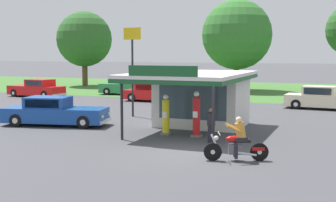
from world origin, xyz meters
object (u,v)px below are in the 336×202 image
at_px(parked_car_back_row_left, 324,99).
at_px(roadside_pole_sign, 132,57).
at_px(featured_classic_sedan, 54,112).
at_px(bystander_admiring_sedan, 216,93).
at_px(parked_car_second_row_spare, 37,89).
at_px(parked_car_back_row_far_left, 128,87).
at_px(gas_pump_offside, 196,116).
at_px(motorcycle_with_rider, 237,143).
at_px(gas_pump_nearside, 166,116).
at_px(parked_car_back_row_centre, 154,93).
at_px(bystander_chatting_near_pumps, 211,125).

bearing_deg(parked_car_back_row_left, roadside_pole_sign, -142.52).
bearing_deg(featured_classic_sedan, parked_car_back_row_left, 44.29).
distance_m(bystander_admiring_sedan, roadside_pole_sign, 8.08).
distance_m(parked_car_second_row_spare, parked_car_back_row_far_left, 8.03).
distance_m(gas_pump_offside, motorcycle_with_rider, 4.76).
relative_size(featured_classic_sedan, roadside_pole_sign, 1.09).
height_order(parked_car_back_row_far_left, roadside_pole_sign, roadside_pole_sign).
distance_m(gas_pump_nearside, gas_pump_offside, 1.50).
height_order(parked_car_back_row_centre, parked_car_back_row_far_left, parked_car_back_row_far_left).
bearing_deg(parked_car_back_row_far_left, bystander_chatting_near_pumps, -54.53).
height_order(parked_car_second_row_spare, bystander_chatting_near_pumps, parked_car_second_row_spare).
distance_m(motorcycle_with_rider, parked_car_back_row_far_left, 26.24).
xyz_separation_m(parked_car_back_row_far_left, roadside_pole_sign, (6.71, -12.70, 2.87)).
distance_m(featured_classic_sedan, parked_car_back_row_centre, 12.79).
xyz_separation_m(featured_classic_sedan, bystander_chatting_near_pumps, (9.05, -1.55, 0.10)).
relative_size(gas_pump_nearside, parked_car_back_row_centre, 0.38).
relative_size(gas_pump_offside, bystander_admiring_sedan, 1.18).
relative_size(parked_car_second_row_spare, bystander_admiring_sedan, 3.08).
bearing_deg(bystander_chatting_near_pumps, parked_car_back_row_left, 74.90).
bearing_deg(parked_car_back_row_far_left, parked_car_back_row_centre, -44.76).
height_order(featured_classic_sedan, bystander_chatting_near_pumps, featured_classic_sedan).
relative_size(featured_classic_sedan, parked_car_back_row_far_left, 1.09).
xyz_separation_m(gas_pump_offside, featured_classic_sedan, (-8.01, 0.38, -0.28)).
bearing_deg(parked_car_second_row_spare, parked_car_back_row_left, 0.55).
distance_m(featured_classic_sedan, parked_car_second_row_spare, 16.29).
distance_m(parked_car_back_row_left, bystander_chatting_near_pumps, 14.58).
xyz_separation_m(featured_classic_sedan, parked_car_back_row_left, (12.85, 12.53, 0.02)).
relative_size(parked_car_back_row_left, bystander_admiring_sedan, 3.08).
bearing_deg(parked_car_back_row_centre, parked_car_second_row_spare, -177.41).
relative_size(parked_car_back_row_centre, parked_car_back_row_far_left, 0.94).
xyz_separation_m(parked_car_second_row_spare, parked_car_back_row_left, (23.52, 0.22, 0.00)).
relative_size(gas_pump_nearside, featured_classic_sedan, 0.33).
bearing_deg(featured_classic_sedan, parked_car_back_row_far_left, 104.10).
height_order(motorcycle_with_rider, bystander_chatting_near_pumps, motorcycle_with_rider).
bearing_deg(roadside_pole_sign, parked_car_back_row_centre, 105.23).
xyz_separation_m(bystander_chatting_near_pumps, roadside_pole_sign, (-6.66, 6.06, 2.79)).
bearing_deg(parked_car_back_row_left, gas_pump_nearside, -116.12).
height_order(featured_classic_sedan, parked_car_second_row_spare, parked_car_second_row_spare).
xyz_separation_m(parked_car_back_row_centre, bystander_admiring_sedan, (5.49, -1.35, 0.28)).
bearing_deg(roadside_pole_sign, featured_classic_sedan, -117.92).
height_order(parked_car_second_row_spare, roadside_pole_sign, roadside_pole_sign).
xyz_separation_m(motorcycle_with_rider, parked_car_back_row_centre, (-10.66, 17.02, 0.01)).
distance_m(parked_car_second_row_spare, parked_car_back_row_left, 23.52).
height_order(gas_pump_offside, motorcycle_with_rider, gas_pump_offside).
bearing_deg(motorcycle_with_rider, parked_car_back_row_left, 83.03).
distance_m(gas_pump_nearside, featured_classic_sedan, 6.53).
xyz_separation_m(parked_car_second_row_spare, bystander_admiring_sedan, (16.31, -0.87, 0.24)).
height_order(featured_classic_sedan, roadside_pole_sign, roadside_pole_sign).
height_order(parked_car_back_row_left, roadside_pole_sign, roadside_pole_sign).
bearing_deg(featured_classic_sedan, gas_pump_nearside, -3.38).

